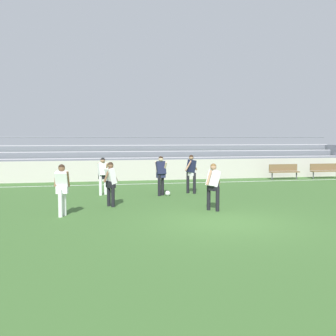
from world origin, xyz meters
TOP-DOWN VIEW (x-y plane):
  - ground_plane at (0.00, 0.00)m, footprint 160.00×160.00m
  - field_line_sideline at (0.00, 10.40)m, footprint 44.00×0.12m
  - sideline_wall at (0.00, 12.24)m, footprint 48.00×0.16m
  - bleacher_stand at (0.00, 14.57)m, footprint 26.85×3.34m
  - bench_near_wall_gap at (10.20, 11.04)m, footprint 1.80×0.40m
  - bench_near_bin at (7.54, 11.04)m, footprint 1.80×0.40m
  - player_dark_wide_right at (0.61, 6.31)m, footprint 0.69×0.47m
  - player_dark_on_ball at (-0.85, 5.89)m, footprint 0.46×0.53m
  - player_white_wide_left at (-4.77, 1.99)m, footprint 0.50×0.44m
  - player_white_deep_cover at (-3.27, 6.61)m, footprint 0.48×0.60m
  - player_white_trailing_run at (-3.14, 3.52)m, footprint 0.57×0.49m
  - player_white_overlapping at (0.23, 1.98)m, footprint 0.63×0.51m
  - soccer_ball at (-0.58, 5.76)m, footprint 0.22×0.22m

SIDE VIEW (x-z plane):
  - ground_plane at x=0.00m, z-range 0.00..0.00m
  - field_line_sideline at x=0.00m, z-range 0.00..0.01m
  - soccer_ball at x=-0.58m, z-range 0.00..0.22m
  - bench_near_wall_gap at x=10.20m, z-range 0.10..1.00m
  - bench_near_bin at x=7.54m, z-range 0.10..1.00m
  - sideline_wall at x=0.00m, z-range 0.00..1.18m
  - player_white_trailing_run at x=-3.14m, z-range 0.15..1.77m
  - player_white_overlapping at x=0.23m, z-range 0.15..1.77m
  - player_white_deep_cover at x=-3.27m, z-range 0.15..1.77m
  - player_white_wide_left at x=-4.77m, z-range 0.16..1.82m
  - player_dark_on_ball at x=-0.85m, z-range 0.17..1.87m
  - player_dark_wide_right at x=0.61m, z-range 0.17..1.89m
  - bleacher_stand at x=0.00m, z-range -0.18..2.34m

